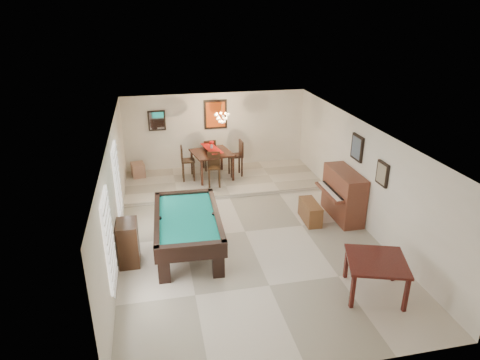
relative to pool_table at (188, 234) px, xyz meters
name	(u,v)px	position (x,y,z in m)	size (l,w,h in m)	color
ground_plane	(245,232)	(1.46, 0.61, -0.45)	(6.00, 9.00, 0.02)	beige
wall_back	(216,132)	(1.46, 5.11, 0.86)	(6.00, 0.04, 2.60)	silver
wall_front	(314,304)	(1.46, -3.89, 0.86)	(6.00, 0.04, 2.60)	silver
wall_left	(115,195)	(-1.54, 0.61, 0.86)	(0.04, 9.00, 2.60)	silver
wall_right	(362,174)	(4.46, 0.61, 0.86)	(0.04, 9.00, 2.60)	silver
ceiling	(246,131)	(1.46, 0.61, 2.16)	(6.00, 9.00, 0.04)	white
dining_step	(223,180)	(1.46, 3.86, -0.38)	(6.00, 2.50, 0.12)	beige
window_left_front	(109,240)	(-1.51, -1.59, 0.96)	(0.06, 1.00, 1.70)	white
window_left_rear	(117,180)	(-1.51, 1.21, 0.96)	(0.06, 1.00, 1.70)	white
pool_table	(188,234)	(0.00, 0.00, 0.00)	(1.44, 2.65, 0.88)	black
square_table	(375,277)	(3.38, -2.29, -0.06)	(1.10, 1.10, 0.76)	#38120E
upright_piano	(338,195)	(4.01, 0.87, 0.20)	(0.87, 1.55, 1.29)	brown
piano_bench	(310,212)	(3.24, 0.82, -0.18)	(0.36, 0.94, 0.52)	brown
apothecary_chest	(128,243)	(-1.30, -0.19, 0.05)	(0.43, 0.65, 0.98)	black
dining_table	(212,163)	(1.16, 4.05, 0.16)	(1.17, 1.17, 0.97)	black
flower_vase	(212,144)	(1.16, 4.05, 0.77)	(0.15, 0.15, 0.25)	#A80F0E
dining_chair_south	(214,170)	(1.12, 3.35, 0.19)	(0.38, 0.38, 1.03)	black
dining_chair_north	(209,154)	(1.17, 4.77, 0.20)	(0.39, 0.39, 1.05)	black
dining_chair_west	(188,163)	(0.40, 4.00, 0.23)	(0.41, 0.41, 1.10)	black
dining_chair_east	(235,158)	(1.92, 4.07, 0.25)	(0.43, 0.43, 1.15)	black
corner_bench	(138,170)	(-1.15, 4.62, -0.10)	(0.39, 0.48, 0.44)	#9F7056
chandelier	(222,115)	(1.46, 3.81, 1.76)	(0.44, 0.44, 0.60)	#FFE5B2
back_painting	(215,114)	(1.46, 5.07, 1.46)	(0.75, 0.06, 0.95)	#D84C14
back_mirror	(157,121)	(-0.44, 5.07, 1.36)	(0.55, 0.06, 0.65)	white
right_picture_upper	(357,148)	(4.42, 0.91, 1.46)	(0.06, 0.55, 0.65)	slate
right_picture_lower	(382,174)	(4.42, -0.39, 1.26)	(0.06, 0.45, 0.55)	gray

